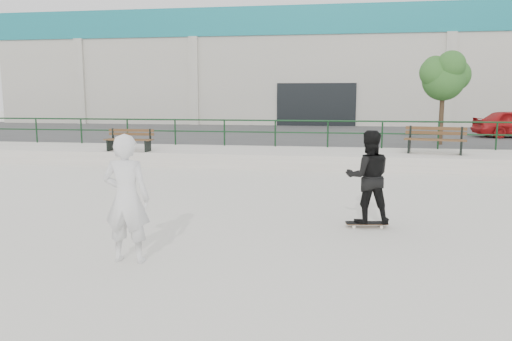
% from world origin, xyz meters
% --- Properties ---
extents(ground, '(120.00, 120.00, 0.00)m').
position_xyz_m(ground, '(0.00, 0.00, 0.00)').
color(ground, beige).
rests_on(ground, ground).
extents(ledge, '(30.00, 3.00, 0.50)m').
position_xyz_m(ledge, '(0.00, 9.50, 0.25)').
color(ledge, beige).
rests_on(ledge, ground).
extents(parking_strip, '(60.00, 14.00, 0.50)m').
position_xyz_m(parking_strip, '(0.00, 18.00, 0.25)').
color(parking_strip, '#3D3D3D').
rests_on(parking_strip, ground).
extents(railing, '(28.00, 0.06, 1.03)m').
position_xyz_m(railing, '(-0.00, 10.80, 1.24)').
color(railing, '#14371B').
rests_on(railing, ledge).
extents(commercial_building, '(44.20, 16.33, 8.00)m').
position_xyz_m(commercial_building, '(-0.00, 31.99, 4.58)').
color(commercial_building, '#AFAC9D').
rests_on(commercial_building, ground).
extents(bench_left, '(1.71, 0.54, 0.79)m').
position_xyz_m(bench_left, '(-5.92, 8.46, 0.89)').
color(bench_left, '#4F361B').
rests_on(bench_left, ledge).
extents(bench_right, '(2.06, 0.97, 0.92)m').
position_xyz_m(bench_right, '(4.63, 9.39, 0.95)').
color(bench_right, '#4F361B').
rests_on(bench_right, ledge).
extents(tree, '(2.06, 1.83, 3.66)m').
position_xyz_m(tree, '(5.46, 12.64, 3.24)').
color(tree, '#4F3D27').
rests_on(tree, parking_strip).
extents(skateboard, '(0.80, 0.32, 0.09)m').
position_xyz_m(skateboard, '(1.93, 1.18, 0.07)').
color(skateboard, black).
rests_on(skateboard, ground).
extents(standing_skater, '(0.92, 0.76, 1.74)m').
position_xyz_m(standing_skater, '(1.93, 1.18, 0.96)').
color(standing_skater, black).
rests_on(standing_skater, skateboard).
extents(seated_skater, '(0.70, 0.46, 1.93)m').
position_xyz_m(seated_skater, '(-1.72, -1.39, 0.96)').
color(seated_skater, white).
rests_on(seated_skater, ground).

